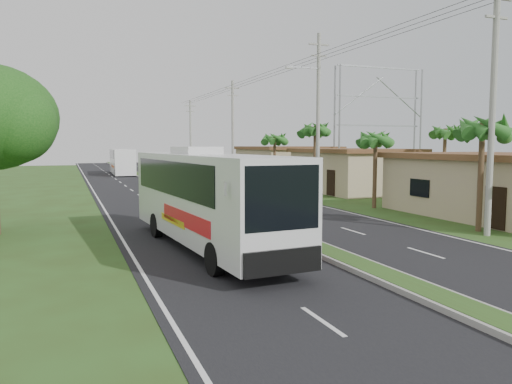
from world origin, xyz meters
name	(u,v)px	position (x,y,z in m)	size (l,w,h in m)	color
ground	(343,261)	(0.00, 0.00, 0.00)	(180.00, 180.00, 0.00)	#304318
road_asphalt	(199,201)	(0.00, 20.00, 0.01)	(14.00, 160.00, 0.02)	black
median_strip	(199,199)	(0.00, 20.00, 0.10)	(1.20, 160.00, 0.18)	gray
lane_edge_left	(101,205)	(-6.70, 20.00, 0.00)	(0.12, 160.00, 0.01)	silver
lane_edge_right	(284,197)	(6.70, 20.00, 0.00)	(0.12, 160.00, 0.01)	silver
shop_near	(508,185)	(14.00, 6.00, 1.78)	(8.60, 12.60, 3.52)	tan
shop_mid	(353,170)	(14.00, 22.00, 1.86)	(7.60, 10.60, 3.67)	tan
shop_far	(285,163)	(14.00, 36.00, 1.93)	(8.60, 11.60, 3.82)	tan
palm_verge_a	(483,128)	(9.00, 3.00, 4.74)	(2.40, 2.40, 5.45)	#473321
palm_verge_b	(376,139)	(9.40, 12.00, 4.36)	(2.40, 2.40, 5.05)	#473321
palm_verge_c	(315,130)	(8.80, 19.00, 5.12)	(2.40, 2.40, 5.85)	#473321
palm_verge_d	(275,139)	(9.30, 28.00, 4.55)	(2.40, 2.40, 5.25)	#473321
palm_behind_shop	(445,132)	(17.50, 15.00, 4.93)	(2.40, 2.40, 5.65)	#473321
utility_pole_a	(493,106)	(8.50, 2.00, 5.67)	(1.60, 0.28, 11.00)	gray
utility_pole_b	(318,114)	(8.47, 18.00, 6.26)	(3.20, 0.28, 12.00)	gray
utility_pole_c	(233,130)	(8.50, 38.00, 5.67)	(1.60, 0.28, 11.00)	gray
utility_pole_d	(191,135)	(8.50, 58.00, 5.42)	(1.60, 0.28, 10.50)	gray
billboard_lattice	(379,118)	(22.00, 30.00, 6.82)	(10.18, 1.18, 12.07)	gray
coach_bus_main	(206,193)	(-3.84, 3.68, 2.16)	(3.51, 12.31, 3.93)	silver
coach_bus_far	(122,160)	(-1.80, 54.47, 1.93)	(2.85, 11.77, 3.41)	white
motorcyclist	(259,202)	(0.70, 9.82, 0.97)	(1.59, 1.05, 2.45)	black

